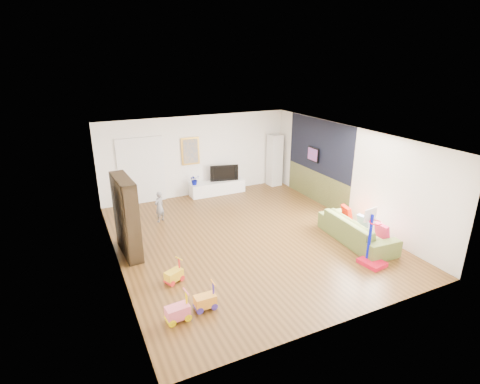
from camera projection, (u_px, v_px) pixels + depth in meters
name	position (u px, v px, depth m)	size (l,w,h in m)	color
floor	(246.00, 237.00, 9.89)	(6.50, 7.50, 0.00)	brown
ceiling	(247.00, 136.00, 8.97)	(6.50, 7.50, 0.00)	white
wall_back	(197.00, 156.00, 12.61)	(6.50, 0.00, 2.70)	white
wall_front	(347.00, 257.00, 6.24)	(6.50, 0.00, 2.70)	silver
wall_left	(113.00, 211.00, 8.11)	(0.00, 7.50, 2.70)	silver
wall_right	(348.00, 173.00, 10.74)	(0.00, 7.50, 2.70)	silver
navy_accent	(319.00, 146.00, 11.75)	(0.01, 3.20, 1.70)	black
olive_wainscot	(316.00, 187.00, 12.21)	(0.01, 3.20, 1.00)	brown
doorway	(142.00, 172.00, 11.91)	(1.45, 0.06, 2.10)	white
painting_back	(190.00, 151.00, 12.41)	(0.62, 0.06, 0.92)	gold
artwork_right	(313.00, 154.00, 12.00)	(0.04, 0.56, 0.46)	#7F3F8C
media_console	(217.00, 188.00, 12.98)	(1.92, 0.48, 0.45)	white
tall_cabinet	(274.00, 160.00, 13.66)	(0.44, 0.44, 1.88)	silver
bookshelf	(126.00, 217.00, 8.79)	(0.34, 1.31, 1.92)	#302314
sofa	(357.00, 230.00, 9.58)	(2.24, 0.87, 0.65)	#5B6B30
basketball_hoop	(375.00, 239.00, 8.37)	(0.46, 0.56, 1.33)	red
ride_on_yellow	(174.00, 272.00, 7.85)	(0.38, 0.23, 0.50)	gold
ride_on_orange	(205.00, 297.00, 7.01)	(0.40, 0.25, 0.54)	orange
ride_on_pink	(177.00, 307.00, 6.68)	(0.42, 0.26, 0.56)	#EE627C
child	(159.00, 207.00, 10.71)	(0.33, 0.22, 0.91)	slate
tv	(224.00, 172.00, 12.95)	(0.98, 0.13, 0.56)	black
vase_plant	(195.00, 180.00, 12.51)	(0.32, 0.27, 0.35)	#040A83
pillow_left	(382.00, 231.00, 9.07)	(0.10, 0.38, 0.38)	#CF2150
pillow_center	(364.00, 222.00, 9.58)	(0.09, 0.34, 0.34)	silver
pillow_right	(347.00, 213.00, 10.11)	(0.10, 0.40, 0.40)	#BE1100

